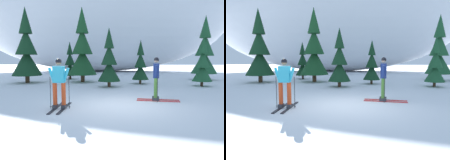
{
  "view_description": "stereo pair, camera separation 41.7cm",
  "coord_description": "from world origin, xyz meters",
  "views": [
    {
      "loc": [
        -0.09,
        -7.76,
        1.74
      ],
      "look_at": [
        -0.35,
        0.07,
        0.95
      ],
      "focal_mm": 32.84,
      "sensor_mm": 36.0,
      "label": 1
    },
    {
      "loc": [
        0.33,
        -7.73,
        1.74
      ],
      "look_at": [
        -0.35,
        0.07,
        0.95
      ],
      "focal_mm": 32.84,
      "sensor_mm": 36.0,
      "label": 2
    }
  ],
  "objects": [
    {
      "name": "skier_cyan_jacket",
      "position": [
        -2.17,
        -0.72,
        0.91
      ],
      "size": [
        0.76,
        1.78,
        1.77
      ],
      "color": "black",
      "rests_on": "ground"
    },
    {
      "name": "pine_tree_center_right",
      "position": [
        1.45,
        6.85,
        1.3
      ],
      "size": [
        1.2,
        1.2,
        3.1
      ],
      "color": "#47301E",
      "rests_on": "ground"
    },
    {
      "name": "pine_tree_center",
      "position": [
        -0.7,
        5.11,
        1.55
      ],
      "size": [
        1.43,
        1.43,
        3.71
      ],
      "color": "#47301E",
      "rests_on": "ground"
    },
    {
      "name": "pine_tree_far_left",
      "position": [
        -6.89,
        7.19,
        2.32
      ],
      "size": [
        2.14,
        2.14,
        5.53
      ],
      "color": "#47301E",
      "rests_on": "ground"
    },
    {
      "name": "skier_navy_jacket",
      "position": [
        1.48,
        0.86,
        0.96
      ],
      "size": [
        1.81,
        0.78,
        1.83
      ],
      "color": "red",
      "rests_on": "ground"
    },
    {
      "name": "snow_ridge_background",
      "position": [
        -2.93,
        22.68,
        7.48
      ],
      "size": [
        36.59,
        14.57,
        14.97
      ],
      "primitive_type": "ellipsoid",
      "color": "white",
      "rests_on": "ground"
    },
    {
      "name": "ground_plane",
      "position": [
        0.0,
        0.0,
        0.0
      ],
      "size": [
        120.0,
        120.0,
        0.0
      ],
      "primitive_type": "plane",
      "color": "white"
    },
    {
      "name": "pine_tree_left",
      "position": [
        -4.38,
        10.14,
        1.37
      ],
      "size": [
        1.27,
        1.27,
        3.28
      ],
      "color": "#47301E",
      "rests_on": "ground"
    },
    {
      "name": "pine_tree_center_left",
      "position": [
        -2.88,
        7.93,
        2.37
      ],
      "size": [
        2.19,
        2.19,
        5.68
      ],
      "color": "#47301E",
      "rests_on": "ground"
    },
    {
      "name": "pine_tree_far_right",
      "position": [
        7.15,
        9.93,
        2.27
      ],
      "size": [
        2.09,
        2.09,
        5.41
      ],
      "color": "#47301E",
      "rests_on": "ground"
    },
    {
      "name": "pine_tree_right",
      "position": [
        5.32,
        5.68,
        1.35
      ],
      "size": [
        1.24,
        1.24,
        3.22
      ],
      "color": "#47301E",
      "rests_on": "ground"
    }
  ]
}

